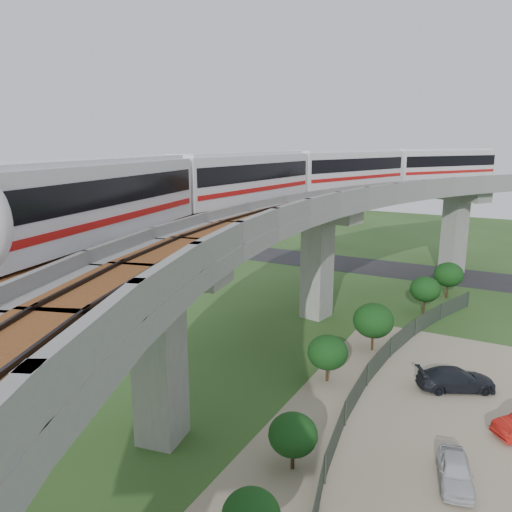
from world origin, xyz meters
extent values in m
plane|color=#2A471C|center=(0.00, 0.00, 0.00)|extent=(160.00, 160.00, 0.00)
cube|color=gray|center=(14.00, -2.00, 0.02)|extent=(18.00, 26.00, 0.04)
cube|color=#232326|center=(0.00, 30.00, 0.01)|extent=(60.00, 8.00, 0.03)
cube|color=#99968E|center=(9.12, 31.80, 4.20)|extent=(2.86, 2.93, 8.40)
cube|color=#99968E|center=(9.12, 31.80, 9.00)|extent=(7.21, 5.74, 1.20)
cube|color=#99968E|center=(0.91, 10.42, 4.20)|extent=(2.35, 2.51, 8.40)
cube|color=#99968E|center=(0.91, 10.42, 9.00)|extent=(7.31, 3.58, 1.20)
cube|color=#99968E|center=(0.91, -10.42, 4.20)|extent=(2.35, 2.51, 8.40)
cube|color=#99968E|center=(0.91, -10.42, 9.00)|extent=(7.31, 3.58, 1.20)
cube|color=gray|center=(6.19, 26.54, 10.00)|extent=(16.42, 20.91, 0.80)
cube|color=gray|center=(2.33, 28.44, 10.90)|extent=(8.66, 17.08, 1.00)
cube|color=gray|center=(10.04, 24.64, 10.90)|extent=(8.66, 17.08, 1.00)
cube|color=brown|center=(4.21, 27.51, 10.46)|extent=(10.68, 18.08, 0.12)
cube|color=black|center=(4.21, 27.51, 10.58)|extent=(9.69, 17.59, 0.12)
cube|color=brown|center=(8.16, 25.56, 10.46)|extent=(10.68, 18.08, 0.12)
cube|color=black|center=(8.16, 25.56, 10.58)|extent=(9.69, 17.59, 0.12)
cube|color=gray|center=(0.70, 9.13, 10.00)|extent=(11.77, 20.03, 0.80)
cube|color=gray|center=(-3.55, 9.78, 10.90)|extent=(3.22, 18.71, 1.00)
cube|color=gray|center=(4.95, 8.47, 10.90)|extent=(3.22, 18.71, 1.00)
cube|color=brown|center=(-1.48, 9.46, 10.46)|extent=(5.44, 19.05, 0.12)
cube|color=black|center=(-1.48, 9.46, 10.58)|extent=(4.35, 18.88, 0.12)
cube|color=brown|center=(2.87, 8.79, 10.46)|extent=(5.44, 19.05, 0.12)
cube|color=black|center=(2.87, 8.79, 10.58)|extent=(4.35, 18.88, 0.12)
cube|color=gray|center=(0.70, -9.13, 10.00)|extent=(11.77, 20.03, 0.80)
cube|color=gray|center=(-3.55, -9.78, 10.90)|extent=(3.22, 18.71, 1.00)
cube|color=gray|center=(4.95, -8.47, 10.90)|extent=(3.22, 18.71, 1.00)
cube|color=brown|center=(-1.48, -9.46, 10.46)|extent=(5.44, 19.05, 0.12)
cube|color=black|center=(-1.48, -9.46, 10.58)|extent=(4.35, 18.88, 0.12)
cube|color=brown|center=(2.87, -8.79, 10.46)|extent=(5.44, 19.05, 0.12)
cube|color=black|center=(2.87, -8.79, 10.58)|extent=(4.35, 18.88, 0.12)
cube|color=silver|center=(-0.99, -12.19, 12.24)|extent=(5.59, 15.24, 3.20)
cube|color=silver|center=(-0.99, -12.19, 13.94)|extent=(4.91, 14.40, 0.22)
cube|color=black|center=(-0.99, -12.19, 12.69)|extent=(5.53, 14.66, 1.15)
cube|color=red|center=(-0.99, -12.19, 11.49)|extent=(5.53, 14.66, 0.30)
cube|color=black|center=(-0.99, -12.19, 10.78)|extent=(4.36, 12.88, 0.28)
cube|color=silver|center=(-2.11, 3.32, 12.24)|extent=(3.50, 15.12, 3.20)
cube|color=silver|center=(-2.11, 3.32, 13.94)|extent=(2.92, 14.35, 0.22)
cube|color=black|center=(-2.11, 3.32, 12.69)|extent=(3.53, 14.53, 1.15)
cube|color=red|center=(-2.11, 3.32, 11.49)|extent=(3.53, 14.53, 0.30)
cube|color=black|center=(-2.11, 3.32, 10.78)|extent=(2.58, 12.83, 0.28)
cube|color=silver|center=(0.66, 18.63, 12.24)|extent=(7.07, 15.12, 3.20)
cube|color=silver|center=(0.66, 18.63, 13.94)|extent=(6.33, 14.24, 0.22)
cube|color=black|center=(0.66, 18.63, 12.69)|extent=(6.95, 14.57, 1.15)
cube|color=red|center=(0.66, 18.63, 11.49)|extent=(6.95, 14.57, 0.30)
cube|color=black|center=(0.66, 18.63, 10.78)|extent=(5.63, 12.73, 0.28)
cube|color=silver|center=(7.14, 32.78, 12.24)|extent=(10.20, 14.17, 3.20)
cube|color=silver|center=(7.14, 32.78, 13.94)|extent=(9.35, 13.25, 0.22)
cube|color=black|center=(7.14, 32.78, 12.69)|extent=(9.93, 13.69, 1.15)
cube|color=red|center=(7.14, 32.78, 11.49)|extent=(9.93, 13.69, 0.30)
cube|color=black|center=(7.14, 32.78, 10.78)|extent=(8.33, 11.84, 0.28)
cylinder|color=#2D382D|center=(12.25, 19.29, 0.75)|extent=(0.08, 0.08, 1.50)
cube|color=#2D382D|center=(11.38, 16.98, 0.75)|extent=(1.69, 4.77, 1.40)
cylinder|color=#2D382D|center=(10.62, 14.63, 0.75)|extent=(0.08, 0.08, 1.50)
cube|color=#2D382D|center=(9.98, 12.24, 0.75)|extent=(1.23, 4.91, 1.40)
cylinder|color=#2D382D|center=(9.45, 9.83, 0.75)|extent=(0.08, 0.08, 1.50)
cube|color=#2D382D|center=(9.03, 7.39, 0.75)|extent=(0.75, 4.99, 1.40)
cylinder|color=#2D382D|center=(8.74, 4.94, 0.75)|extent=(0.08, 0.08, 1.50)
cube|color=#2D382D|center=(8.56, 2.47, 0.75)|extent=(0.27, 5.04, 1.40)
cylinder|color=#2D382D|center=(8.50, 0.00, 0.75)|extent=(0.08, 0.08, 1.50)
cube|color=#2D382D|center=(8.56, -2.47, 0.75)|extent=(0.27, 5.04, 1.40)
cylinder|color=#2D382D|center=(8.74, -4.94, 0.75)|extent=(0.08, 0.08, 1.50)
cube|color=#2D382D|center=(9.03, -7.39, 0.75)|extent=(0.75, 4.99, 1.40)
cylinder|color=#2D382D|center=(9.45, -9.83, 0.75)|extent=(0.08, 0.08, 1.50)
cube|color=#2D382D|center=(9.98, -12.24, 0.75)|extent=(1.23, 4.91, 1.40)
cylinder|color=#382314|center=(10.14, 21.25, 0.76)|extent=(0.18, 0.18, 1.53)
ellipsoid|color=#113712|center=(10.14, 21.25, 2.36)|extent=(2.76, 2.76, 2.35)
cylinder|color=#382314|center=(9.03, 15.39, 0.75)|extent=(0.18, 0.18, 1.50)
ellipsoid|color=#113712|center=(9.03, 15.39, 2.28)|extent=(2.60, 2.60, 2.21)
cylinder|color=#382314|center=(7.23, 5.52, 0.71)|extent=(0.18, 0.18, 1.42)
ellipsoid|color=#113712|center=(7.23, 5.52, 2.29)|extent=(2.91, 2.91, 2.47)
cylinder|color=#382314|center=(6.06, -0.61, 0.61)|extent=(0.18, 0.18, 1.22)
ellipsoid|color=#113712|center=(6.06, -0.61, 1.98)|extent=(2.53, 2.53, 2.15)
cylinder|color=#382314|center=(7.74, -9.53, 0.55)|extent=(0.18, 0.18, 1.10)
ellipsoid|color=#113712|center=(7.74, -9.53, 1.78)|extent=(2.27, 2.27, 1.93)
imported|color=silver|center=(14.45, -7.02, 0.63)|extent=(2.14, 3.67, 1.17)
imported|color=black|center=(13.33, 2.12, 0.71)|extent=(4.95, 3.84, 1.34)
camera|label=1|loc=(15.93, -28.14, 14.76)|focal=35.00mm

